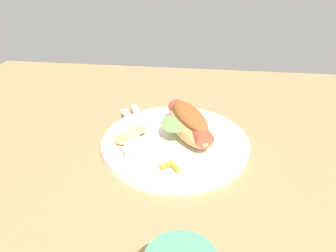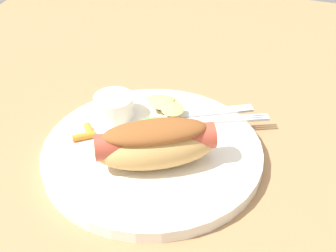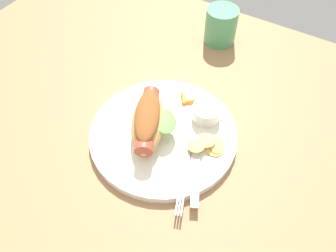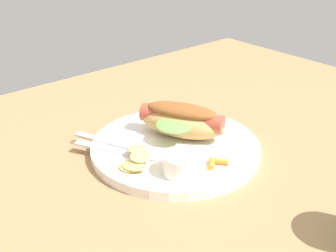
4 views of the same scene
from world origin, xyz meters
The scene contains 8 objects.
ground_plane centered at (0.00, 0.00, -0.90)cm, with size 120.00×90.00×1.80cm, color #9E754C.
plate centered at (-0.76, 1.47, 0.80)cm, with size 28.27×28.27×1.60cm, color white.
hot_dog centered at (1.71, 2.75, 4.69)cm, with size 12.43×15.82×5.90cm.
sauce_ramekin centered at (-6.12, -5.84, 3.14)cm, with size 5.49×5.49×3.09cm, color white.
fork centered at (-8.78, 7.60, 1.80)cm, with size 6.77×14.30×0.40cm.
knife centered at (-9.96, 5.75, 1.78)cm, with size 14.64×1.40×0.36cm, color silver.
chips_pile centered at (-9.76, 0.18, 2.49)cm, with size 7.42×7.19×1.82cm.
carrot_garnish centered at (-0.71, -7.66, 2.06)cm, with size 3.75×2.93×0.93cm.
Camera 1 is at (4.49, -53.76, 36.65)cm, focal length 36.44 mm.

